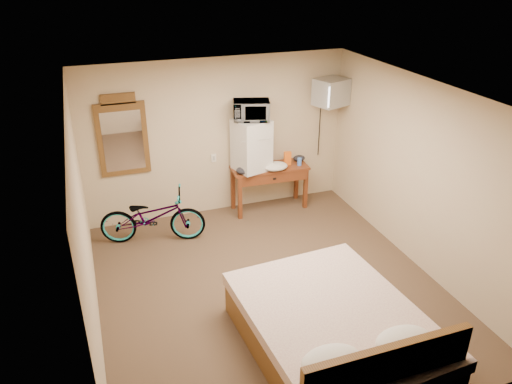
% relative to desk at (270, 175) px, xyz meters
% --- Properties ---
extents(room, '(4.60, 4.64, 2.50)m').
position_rel_desk_xyz_m(room, '(-0.78, -2.00, 0.63)').
color(room, '#513828').
rests_on(room, ground).
extents(desk, '(1.26, 0.54, 0.75)m').
position_rel_desk_xyz_m(desk, '(0.00, 0.00, 0.00)').
color(desk, brown).
rests_on(desk, floor).
extents(mini_fridge, '(0.61, 0.59, 0.81)m').
position_rel_desk_xyz_m(mini_fridge, '(-0.31, 0.04, 0.54)').
color(mini_fridge, silver).
rests_on(mini_fridge, desk).
extents(microwave, '(0.63, 0.51, 0.30)m').
position_rel_desk_xyz_m(microwave, '(-0.31, 0.04, 1.10)').
color(microwave, silver).
rests_on(microwave, mini_fridge).
extents(snack_bag, '(0.12, 0.08, 0.22)m').
position_rel_desk_xyz_m(snack_bag, '(0.30, 0.01, 0.24)').
color(snack_bag, orange).
rests_on(snack_bag, desk).
extents(blue_cup, '(0.07, 0.07, 0.12)m').
position_rel_desk_xyz_m(blue_cup, '(0.48, -0.07, 0.19)').
color(blue_cup, '#467EEE').
rests_on(blue_cup, desk).
extents(cloth_cream, '(0.40, 0.31, 0.12)m').
position_rel_desk_xyz_m(cloth_cream, '(0.04, -0.12, 0.19)').
color(cloth_cream, beige).
rests_on(cloth_cream, desk).
extents(cloth_dark_a, '(0.30, 0.22, 0.11)m').
position_rel_desk_xyz_m(cloth_dark_a, '(-0.45, -0.09, 0.19)').
color(cloth_dark_a, black).
rests_on(cloth_dark_a, desk).
extents(cloth_dark_b, '(0.20, 0.16, 0.09)m').
position_rel_desk_xyz_m(cloth_dark_b, '(0.55, 0.11, 0.18)').
color(cloth_dark_b, black).
rests_on(cloth_dark_b, desk).
extents(crt_television, '(0.59, 0.65, 0.42)m').
position_rel_desk_xyz_m(crt_television, '(1.02, 0.02, 1.27)').
color(crt_television, black).
rests_on(crt_television, room).
extents(wall_mirror, '(0.73, 0.04, 1.24)m').
position_rel_desk_xyz_m(wall_mirror, '(-2.22, 0.27, 0.83)').
color(wall_mirror, brown).
rests_on(wall_mirror, room).
extents(bicycle, '(1.61, 0.88, 0.80)m').
position_rel_desk_xyz_m(bicycle, '(-1.98, -0.37, -0.22)').
color(bicycle, black).
rests_on(bicycle, floor).
extents(bed, '(1.82, 2.33, 0.90)m').
position_rel_desk_xyz_m(bed, '(-0.55, -3.37, -0.33)').
color(bed, brown).
rests_on(bed, floor).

